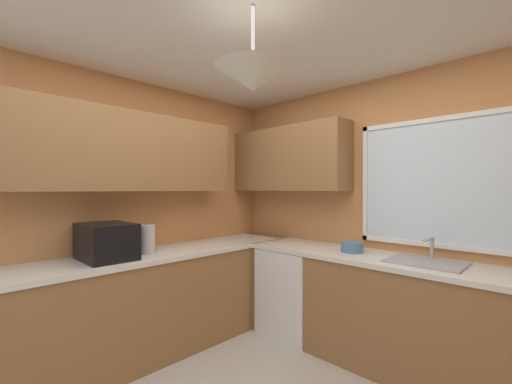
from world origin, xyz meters
TOP-DOWN VIEW (x-y plane):
  - room_shell at (-0.34, 0.42)m, footprint 3.53×3.50m
  - counter_run_left at (-1.39, 0.00)m, footprint 0.65×3.11m
  - counter_run_back at (0.21, 1.38)m, footprint 2.62×0.65m
  - dishwasher at (-0.73, 1.35)m, footprint 0.60×0.60m
  - microwave at (-1.39, -0.29)m, footprint 0.48×0.36m
  - kettle at (-1.37, 0.05)m, footprint 0.13×0.13m
  - sink_assembly at (0.49, 1.39)m, footprint 0.53×0.40m
  - bowl at (-0.12, 1.38)m, footprint 0.20×0.20m

SIDE VIEW (x-z plane):
  - dishwasher at x=-0.73m, z-range 0.00..0.85m
  - counter_run_left at x=-1.39m, z-range 0.00..0.90m
  - counter_run_back at x=0.21m, z-range 0.00..0.90m
  - sink_assembly at x=0.49m, z-range 0.81..1.01m
  - bowl at x=-0.12m, z-range 0.90..0.99m
  - kettle at x=-1.37m, z-range 0.90..1.15m
  - microwave at x=-1.39m, z-range 0.90..1.19m
  - room_shell at x=-0.34m, z-range 0.42..2.99m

